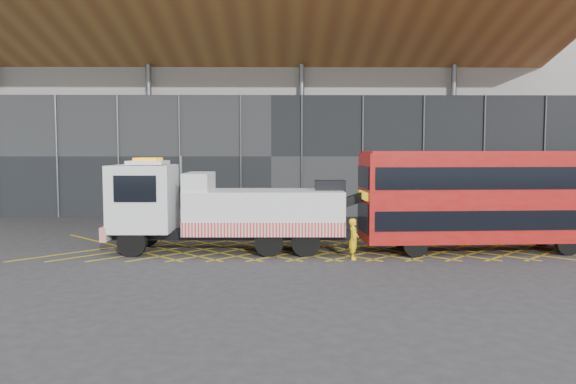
{
  "coord_description": "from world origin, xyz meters",
  "views": [
    {
      "loc": [
        2.72,
        -25.61,
        4.47
      ],
      "look_at": [
        3.0,
        1.5,
        2.4
      ],
      "focal_mm": 35.0,
      "sensor_mm": 36.0,
      "label": 1
    }
  ],
  "objects": [
    {
      "name": "recovery_truck",
      "position": [
        -0.05,
        -1.27,
        1.93
      ],
      "size": [
        11.94,
        2.95,
        4.17
      ],
      "rotation": [
        0.0,
        0.0,
        -0.01
      ],
      "color": "black",
      "rests_on": "ground_plane"
    },
    {
      "name": "construction_building",
      "position": [
        1.92,
        18.4,
        8.98
      ],
      "size": [
        55.0,
        23.97,
        18.0
      ],
      "color": "gray",
      "rests_on": "ground_plane"
    },
    {
      "name": "ground_plane",
      "position": [
        0.0,
        0.0,
        0.0
      ],
      "size": [
        120.0,
        120.0,
        0.0
      ],
      "primitive_type": "plane",
      "color": "#2B2B2E"
    },
    {
      "name": "bus_towed",
      "position": [
        11.59,
        -1.36,
        2.44
      ],
      "size": [
        10.92,
        3.11,
        4.39
      ],
      "rotation": [
        0.0,
        0.0,
        0.05
      ],
      "color": "#9E0F0C",
      "rests_on": "ground_plane"
    },
    {
      "name": "worker",
      "position": [
        5.62,
        -3.11,
        0.84
      ],
      "size": [
        0.48,
        0.66,
        1.67
      ],
      "primitive_type": "imported",
      "rotation": [
        0.0,
        0.0,
        1.43
      ],
      "color": "yellow",
      "rests_on": "ground_plane"
    },
    {
      "name": "road_markings",
      "position": [
        5.6,
        0.0,
        0.01
      ],
      "size": [
        27.96,
        7.16,
        0.01
      ],
      "color": "gold",
      "rests_on": "ground_plane"
    }
  ]
}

